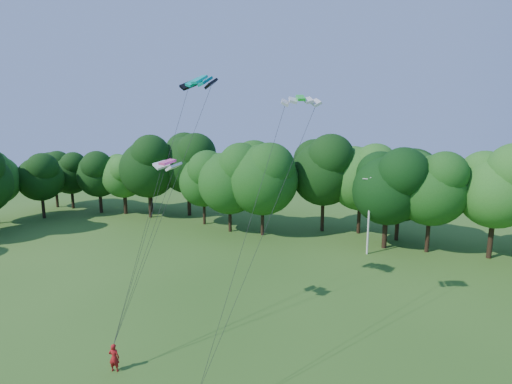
% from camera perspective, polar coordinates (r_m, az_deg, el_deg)
% --- Properties ---
extents(utility_pole, '(1.67, 0.26, 8.38)m').
position_cam_1_polar(utility_pole, '(44.01, 15.83, -3.20)').
color(utility_pole, silver).
rests_on(utility_pole, ground).
extents(kite_flyer_left, '(0.71, 0.56, 1.70)m').
position_cam_1_polar(kite_flyer_left, '(26.12, -19.61, -21.38)').
color(kite_flyer_left, '#A91517').
rests_on(kite_flyer_left, ground).
extents(kite_teal, '(2.88, 1.78, 0.67)m').
position_cam_1_polar(kite_teal, '(28.46, -8.08, 15.63)').
color(kite_teal, '#059A8F').
rests_on(kite_teal, ground).
extents(kite_green, '(2.59, 1.94, 0.43)m').
position_cam_1_polar(kite_green, '(25.01, 6.39, 13.21)').
color(kite_green, green).
rests_on(kite_green, ground).
extents(kite_pink, '(2.20, 1.59, 0.34)m').
position_cam_1_polar(kite_pink, '(26.35, -12.54, 4.19)').
color(kite_pink, '#E8408F').
rests_on(kite_pink, ground).
extents(tree_back_west, '(8.62, 8.62, 12.54)m').
position_cam_1_polar(tree_back_west, '(63.90, -15.04, 4.19)').
color(tree_back_west, '#322414').
rests_on(tree_back_west, ground).
extents(tree_back_center, '(8.37, 8.37, 12.18)m').
position_cam_1_polar(tree_back_center, '(46.08, 18.32, 1.45)').
color(tree_back_center, '#302012').
rests_on(tree_back_center, ground).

